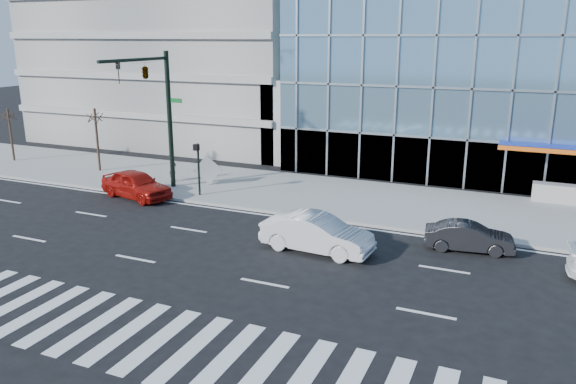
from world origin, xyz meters
name	(u,v)px	position (x,y,z in m)	size (l,w,h in m)	color
ground	(304,248)	(0.00, 0.00, 0.00)	(160.00, 160.00, 0.00)	black
sidewalk	(357,199)	(0.00, 8.00, 0.07)	(120.00, 8.00, 0.15)	gray
parking_garage	(211,24)	(-20.00, 26.00, 10.00)	(24.00, 24.00, 20.00)	gray
ramp_block	(320,118)	(-6.00, 18.00, 3.00)	(6.00, 8.00, 6.00)	gray
traffic_signal	(153,88)	(-11.00, 4.57, 6.16)	(1.14, 5.74, 8.00)	black
ped_signal_post	(198,161)	(-8.50, 4.94, 2.14)	(0.30, 0.33, 3.00)	black
street_tree_near	(95,117)	(-18.00, 7.50, 3.78)	(1.10, 1.10, 4.23)	#332319
street_tree_far	(8,115)	(-26.00, 7.50, 3.45)	(1.10, 1.10, 3.87)	#332319
white_sedan	(317,233)	(0.63, -0.14, 0.80)	(1.70, 4.87, 1.60)	silver
dark_sedan	(469,237)	(6.63, 2.55, 0.62)	(1.31, 3.75, 1.23)	black
red_sedan	(136,184)	(-11.76, 3.49, 0.79)	(1.87, 4.65, 1.59)	#A1120C
pedestrian	(173,168)	(-11.72, 7.05, 1.01)	(0.63, 0.41, 1.73)	black
tilted_panel	(208,170)	(-9.25, 7.19, 1.06)	(1.30, 0.06, 1.30)	#A2A2A2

